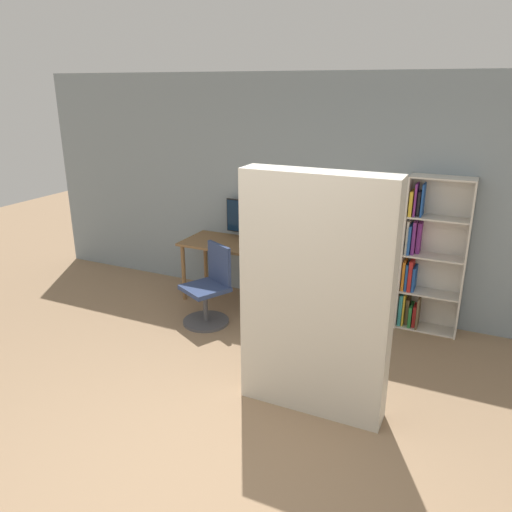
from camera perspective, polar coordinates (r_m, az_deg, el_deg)
The scene contains 7 objects.
ground_plane at distance 3.74m, azimuth -9.28°, elevation -24.54°, with size 16.00×16.00×0.00m, color #937556.
wall_back at distance 5.82m, azimuth 8.37°, elevation 6.83°, with size 8.00×0.06×2.70m.
desk at distance 6.04m, azimuth -2.00°, elevation 0.60°, with size 1.38×0.65×0.74m.
monitor at distance 6.12m, azimuth -0.85°, elevation 4.33°, with size 0.60×0.17×0.49m.
office_chair at distance 5.61m, azimuth -5.37°, elevation -4.19°, with size 0.59×0.59×0.89m.
bookshelf at distance 5.62m, azimuth 18.86°, elevation -0.35°, with size 0.64×0.28×1.69m.
mattress_near at distance 3.91m, azimuth 6.84°, elevation -4.79°, with size 1.19×0.27×1.98m.
Camera 1 is at (1.63, -2.18, 2.56)m, focal length 35.00 mm.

